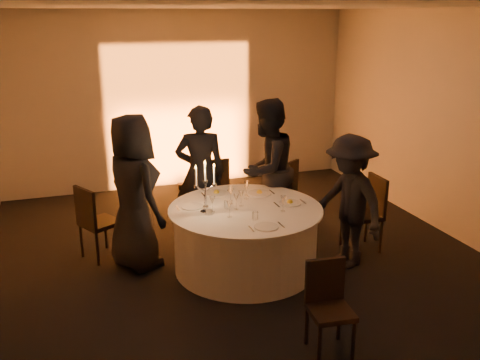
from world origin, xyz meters
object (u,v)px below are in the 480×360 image
object	(u,v)px
chair_back_right	(284,187)
coffee_cup	(209,211)
chair_back_left	(211,189)
candelabra	(206,195)
guest_back_right	(267,169)
guest_back_left	(201,173)
guest_right	(349,202)
guest_left	(134,192)
banquet_table	(245,238)
chair_front	(328,301)
chair_left	(94,219)
chair_right	(368,209)

from	to	relation	value
chair_back_right	coffee_cup	bearing A→B (deg)	5.44
chair_back_left	candelabra	xyz separation A→B (m)	(-0.42, -1.31, 0.39)
guest_back_right	guest_back_left	bearing A→B (deg)	-50.69
chair_back_left	guest_right	world-z (taller)	guest_right
guest_left	banquet_table	bearing A→B (deg)	-134.92
banquet_table	chair_front	distance (m)	1.76
chair_back_right	candelabra	xyz separation A→B (m)	(-1.53, -1.30, 0.48)
guest_back_left	banquet_table	bearing A→B (deg)	115.94
chair_front	guest_left	size ratio (longest dim) A/B	0.46
banquet_table	chair_front	bearing A→B (deg)	-84.17
chair_left	guest_back_right	xyz separation A→B (m)	(2.27, 0.02, 0.41)
banquet_table	candelabra	distance (m)	0.77
chair_back_left	banquet_table	bearing A→B (deg)	94.56
coffee_cup	candelabra	xyz separation A→B (m)	(-0.02, 0.05, 0.19)
coffee_cup	banquet_table	bearing A→B (deg)	6.12
chair_right	guest_right	bearing A→B (deg)	-55.82
banquet_table	chair_right	xyz separation A→B (m)	(1.67, 0.03, 0.16)
guest_left	guest_back_left	world-z (taller)	guest_left
chair_front	candelabra	bearing A→B (deg)	116.05
guest_left	coffee_cup	world-z (taller)	guest_left
chair_front	guest_back_right	size ratio (longest dim) A/B	0.45
guest_left	guest_back_right	world-z (taller)	guest_back_right
chair_back_left	guest_back_left	xyz separation A→B (m)	(-0.20, -0.21, 0.31)
guest_back_left	chair_front	bearing A→B (deg)	111.59
chair_left	guest_back_left	distance (m)	1.49
chair_back_right	guest_back_left	size ratio (longest dim) A/B	0.50
guest_right	candelabra	xyz separation A→B (m)	(-1.68, 0.28, 0.18)
chair_back_right	guest_back_right	world-z (taller)	guest_back_right
chair_right	guest_right	distance (m)	0.62
chair_right	guest_back_left	size ratio (longest dim) A/B	0.54
guest_left	chair_front	bearing A→B (deg)	-170.67
chair_left	guest_back_left	xyz separation A→B (m)	(1.42, 0.26, 0.38)
chair_back_left	coffee_cup	world-z (taller)	chair_back_left
chair_left	candelabra	bearing A→B (deg)	-153.73
chair_back_left	candelabra	size ratio (longest dim) A/B	1.69
banquet_table	guest_back_left	distance (m)	1.24
chair_back_left	guest_right	size ratio (longest dim) A/B	0.65
guest_left	chair_right	bearing A→B (deg)	-121.80
chair_left	coffee_cup	world-z (taller)	chair_left
banquet_table	chair_right	world-z (taller)	chair_right
guest_back_right	coffee_cup	distance (m)	1.39
chair_right	guest_back_left	bearing A→B (deg)	-117.98
banquet_table	guest_right	bearing A→B (deg)	-13.13
banquet_table	chair_back_right	bearing A→B (deg)	51.10
chair_back_right	chair_right	size ratio (longest dim) A/B	0.93
chair_right	chair_left	bearing A→B (deg)	-102.54
chair_back_right	coffee_cup	xyz separation A→B (m)	(-1.51, -1.35, 0.29)
chair_left	chair_front	size ratio (longest dim) A/B	1.12
chair_front	chair_back_right	bearing A→B (deg)	79.44
guest_left	guest_right	size ratio (longest dim) A/B	1.15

